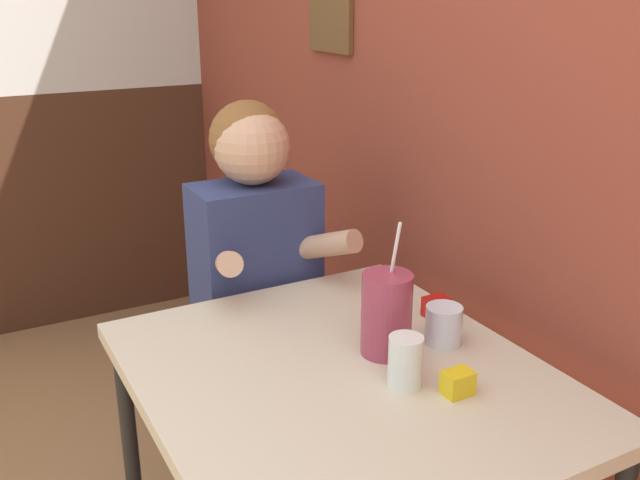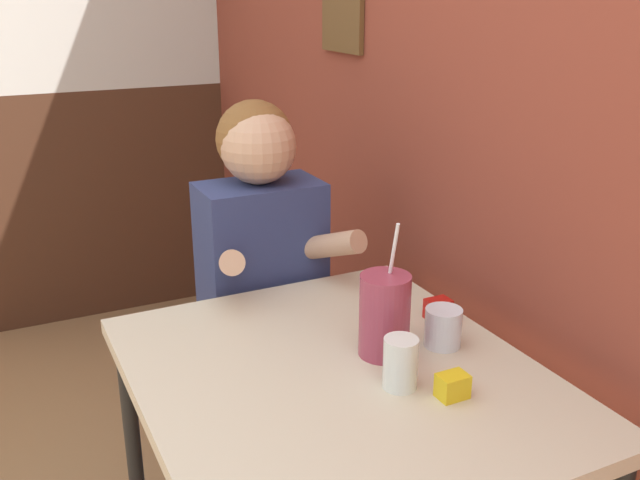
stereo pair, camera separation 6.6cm
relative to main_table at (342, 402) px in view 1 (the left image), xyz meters
The scene contains 8 objects.
brick_wall_right 1.25m from the main_table, 60.53° to the left, with size 0.08×4.57×2.70m.
main_table is the anchor object (origin of this frame).
person_seated 0.61m from the main_table, 83.69° to the left, with size 0.42×0.41×1.26m.
cocktail_pitcher 0.21m from the main_table, 12.51° to the left, with size 0.11×0.11×0.31m.
glass_near_pitcher 0.29m from the main_table, ahead, with size 0.08×0.08×0.09m.
glass_center 0.19m from the main_table, 51.06° to the right, with size 0.07×0.07×0.11m.
condiment_ketchup 0.37m from the main_table, 19.97° to the left, with size 0.06×0.04×0.05m.
condiment_mustard 0.26m from the main_table, 49.50° to the right, with size 0.06×0.04×0.05m.
Camera 1 is at (0.22, -0.79, 1.55)m, focal length 40.00 mm.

